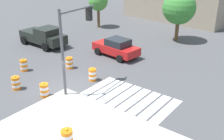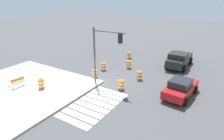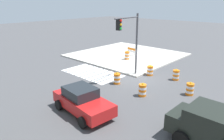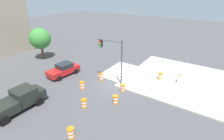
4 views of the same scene
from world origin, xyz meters
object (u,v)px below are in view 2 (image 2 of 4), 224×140
Objects in this scene: traffic_barrel_median_near at (129,55)px; traffic_barrel_on_sidewalk at (41,84)px; traffic_barrel_crosswalk_end at (95,74)px; traffic_light_pole at (105,47)px; traffic_barrel_median_far at (139,76)px; traffic_barrel_near_corner at (121,85)px; traffic_barrel_lane_center at (103,67)px; sports_car at (181,88)px; traffic_barrel_far_curb at (129,65)px; construction_barricade at (17,81)px; pickup_truck at (179,60)px.

traffic_barrel_median_near is 1.00× the size of traffic_barrel_on_sidewalk.
traffic_barrel_crosswalk_end is at bearing 151.53° from traffic_barrel_on_sidewalk.
traffic_barrel_median_far is at bearing 143.28° from traffic_light_pole.
traffic_barrel_on_sidewalk is at bearing -57.66° from traffic_barrel_near_corner.
traffic_light_pole is (3.30, 2.48, 3.46)m from traffic_barrel_lane_center.
sports_car is 4.38× the size of traffic_barrel_crosswalk_end.
traffic_barrel_far_curb is at bearing 159.44° from traffic_barrel_crosswalk_end.
traffic_barrel_far_curb is 1.00× the size of traffic_barrel_on_sidewalk.
traffic_barrel_on_sidewalk is (9.45, -4.36, 0.15)m from traffic_barrel_far_curb.
traffic_barrel_on_sidewalk is (6.98, -6.90, 0.15)m from traffic_barrel_median_far.
traffic_barrel_median_far is at bearing 35.83° from traffic_barrel_median_near.
construction_barricade is (6.64, -13.68, -0.09)m from sports_car.
sports_car reaches higher than traffic_barrel_near_corner.
pickup_truck is at bearing -164.48° from sports_car.
pickup_truck is at bearing 128.57° from traffic_barrel_lane_center.
pickup_truck is 5.08× the size of traffic_barrel_median_far.
construction_barricade is (13.99, -11.64, -0.25)m from pickup_truck.
construction_barricade reaches higher than traffic_barrel_crosswalk_end.
sports_car reaches higher than traffic_barrel_median_far.
traffic_barrel_median_far is at bearing 116.26° from traffic_barrel_crosswalk_end.
traffic_barrel_lane_center is at bearing 163.51° from traffic_barrel_on_sidewalk.
traffic_light_pole is at bearing 64.30° from traffic_barrel_crosswalk_end.
traffic_barrel_on_sidewalk is at bearing -28.47° from traffic_barrel_crosswalk_end.
traffic_barrel_median_near and traffic_barrel_lane_center have the same top height.
sports_car is 11.38m from traffic_barrel_median_near.
traffic_barrel_near_corner is 1.00× the size of traffic_barrel_median_near.
sports_car is 4.38× the size of traffic_barrel_near_corner.
traffic_light_pole is (1.73, -6.80, 3.10)m from sports_car.
traffic_barrel_median_far is 1.00× the size of traffic_barrel_on_sidewalk.
traffic_light_pole is at bearing -87.12° from traffic_barrel_near_corner.
traffic_light_pole is (-3.93, 4.62, 3.31)m from traffic_barrel_on_sidewalk.
pickup_truck is 5.08× the size of traffic_barrel_lane_center.
construction_barricade is (8.21, -4.39, 0.27)m from traffic_barrel_lane_center.
sports_car is at bearing 115.89° from construction_barricade.
traffic_barrel_on_sidewalk is 0.19× the size of traffic_light_pole.
traffic_barrel_median_near is (-7.99, -0.01, 0.00)m from traffic_barrel_crosswalk_end.
traffic_barrel_lane_center is (5.65, -0.50, 0.00)m from traffic_barrel_median_near.
traffic_barrel_median_near and traffic_barrel_median_far have the same top height.
traffic_barrel_near_corner is at bearing 122.34° from traffic_barrel_on_sidewalk.
traffic_barrel_near_corner is at bearing 76.84° from traffic_barrel_crosswalk_end.
traffic_barrel_near_corner is at bearing 120.15° from construction_barricade.
traffic_barrel_near_corner is 3.86m from traffic_light_pole.
traffic_barrel_near_corner is 0.19× the size of traffic_light_pole.
traffic_barrel_on_sidewalk is (4.02, -6.34, 0.15)m from traffic_barrel_near_corner.
traffic_barrel_near_corner is 3.01m from traffic_barrel_median_far.
traffic_barrel_crosswalk_end and traffic_barrel_far_curb have the same top height.
traffic_barrel_crosswalk_end is 4.74m from traffic_barrel_median_far.
traffic_barrel_crosswalk_end is 0.78× the size of construction_barricade.
traffic_barrel_near_corner is 1.00× the size of traffic_barrel_on_sidewalk.
traffic_barrel_on_sidewalk is at bearing -11.58° from traffic_barrel_median_near.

